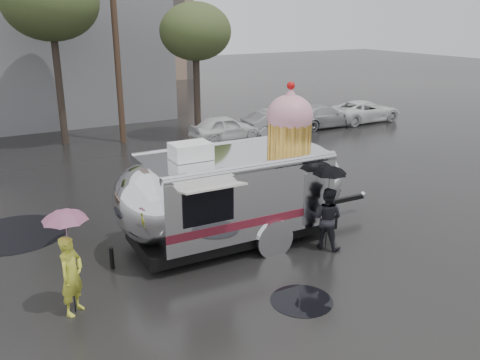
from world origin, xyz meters
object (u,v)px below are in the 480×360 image
person_left (72,275)px  tripod (290,216)px  person_right (327,218)px  airstream_trailer (237,188)px

person_left → tripod: bearing=-36.5°
tripod → person_right: bearing=-64.9°
person_left → tripod: size_ratio=1.26×
person_left → tripod: (5.80, 0.60, -0.08)m
tripod → airstream_trailer: bearing=129.1°
person_right → tripod: bearing=9.6°
tripod → person_left: bearing=169.7°
airstream_trailer → person_right: airstream_trailer is taller
person_left → person_right: person_left is taller
person_right → tripod: person_right is taller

